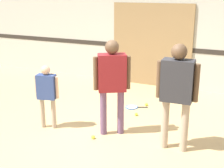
{
  "coord_description": "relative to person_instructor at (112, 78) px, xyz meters",
  "views": [
    {
      "loc": [
        2.14,
        -4.45,
        2.46
      ],
      "look_at": [
        -0.05,
        0.18,
        0.92
      ],
      "focal_mm": 50.0,
      "sensor_mm": 36.0,
      "label": 1
    }
  ],
  "objects": [
    {
      "name": "tennis_ball_by_spare_racket",
      "position": [
        0.09,
        1.59,
        -1.01
      ],
      "size": [
        0.07,
        0.07,
        0.07
      ],
      "primitive_type": "sphere",
      "color": "#CCE038",
      "rests_on": "ground_plane"
    },
    {
      "name": "tennis_ball_stray_right",
      "position": [
        -0.12,
        0.6,
        -1.01
      ],
      "size": [
        0.07,
        0.07,
        0.07
      ],
      "primitive_type": "sphere",
      "color": "#CCE038",
      "rests_on": "ground_plane"
    },
    {
      "name": "person_instructor",
      "position": [
        0.0,
        0.0,
        0.0
      ],
      "size": [
        0.56,
        0.47,
        1.68
      ],
      "rotation": [
        0.0,
        0.0,
        0.55
      ],
      "color": "#6B4C70",
      "rests_on": "ground_plane"
    },
    {
      "name": "wall_back",
      "position": [
        0.05,
        3.24,
        0.56
      ],
      "size": [
        16.0,
        0.07,
        3.2
      ],
      "color": "beige",
      "rests_on": "ground_plane"
    },
    {
      "name": "racket_spare_on_floor",
      "position": [
        -0.14,
        1.35,
        -1.03
      ],
      "size": [
        0.51,
        0.37,
        0.03
      ],
      "rotation": [
        0.0,
        0.0,
        0.41
      ],
      "color": "blue",
      "rests_on": "ground_plane"
    },
    {
      "name": "tennis_ball_near_instructor",
      "position": [
        -0.2,
        -0.34,
        -1.01
      ],
      "size": [
        0.07,
        0.07,
        0.07
      ],
      "primitive_type": "sphere",
      "color": "#CCE038",
      "rests_on": "ground_plane"
    },
    {
      "name": "person_student_left",
      "position": [
        -1.18,
        -0.28,
        -0.3
      ],
      "size": [
        0.44,
        0.26,
        1.19
      ],
      "rotation": [
        0.0,
        0.0,
        0.26
      ],
      "color": "tan",
      "rests_on": "ground_plane"
    },
    {
      "name": "wall_panel",
      "position": [
        -0.36,
        3.18,
        0.04
      ],
      "size": [
        2.15,
        0.05,
        2.16
      ],
      "color": "#93754C",
      "rests_on": "ground_plane"
    },
    {
      "name": "tennis_ball_stray_left",
      "position": [
        0.1,
        0.95,
        -1.01
      ],
      "size": [
        0.07,
        0.07,
        0.07
      ],
      "primitive_type": "sphere",
      "color": "#CCE038",
      "rests_on": "ground_plane"
    },
    {
      "name": "person_student_right",
      "position": [
        1.14,
        -0.09,
        0.02
      ],
      "size": [
        0.65,
        0.29,
        1.71
      ],
      "rotation": [
        0.0,
        0.0,
        3.21
      ],
      "color": "tan",
      "rests_on": "ground_plane"
    },
    {
      "name": "ground_plane",
      "position": [
        0.05,
        -0.18,
        -1.04
      ],
      "size": [
        16.0,
        16.0,
        0.0
      ],
      "primitive_type": "plane",
      "color": "tan"
    }
  ]
}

